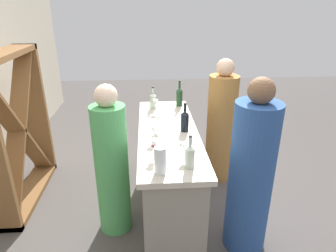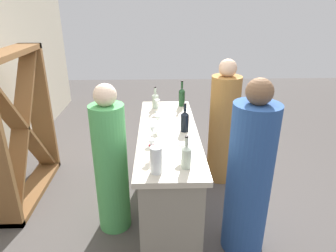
# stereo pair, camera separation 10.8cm
# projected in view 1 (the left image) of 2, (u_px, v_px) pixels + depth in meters

# --- Properties ---
(ground_plane) EXTENTS (12.00, 12.00, 0.00)m
(ground_plane) POSITION_uv_depth(u_px,v_px,m) (168.00, 206.00, 3.44)
(ground_plane) COLOR #4C4744
(bar_counter) EXTENTS (1.92, 0.60, 0.95)m
(bar_counter) POSITION_uv_depth(u_px,v_px,m) (168.00, 170.00, 3.25)
(bar_counter) COLOR gray
(bar_counter) RESTS_ON ground
(wine_rack) EXTENTS (1.30, 0.28, 1.71)m
(wine_rack) POSITION_uv_depth(u_px,v_px,m) (17.00, 131.00, 3.30)
(wine_rack) COLOR brown
(wine_rack) RESTS_ON ground
(wine_bottle_leftmost_clear_pale) EXTENTS (0.08, 0.08, 0.28)m
(wine_bottle_leftmost_clear_pale) POSITION_uv_depth(u_px,v_px,m) (190.00, 156.00, 2.35)
(wine_bottle_leftmost_clear_pale) COLOR #B7C6B2
(wine_bottle_leftmost_clear_pale) RESTS_ON bar_counter
(wine_bottle_second_left_near_black) EXTENTS (0.08, 0.08, 0.30)m
(wine_bottle_second_left_near_black) POSITION_uv_depth(u_px,v_px,m) (185.00, 120.00, 3.02)
(wine_bottle_second_left_near_black) COLOR black
(wine_bottle_second_left_near_black) RESTS_ON bar_counter
(wine_bottle_center_clear_pale) EXTENTS (0.08, 0.08, 0.27)m
(wine_bottle_center_clear_pale) POSITION_uv_depth(u_px,v_px,m) (153.00, 100.00, 3.67)
(wine_bottle_center_clear_pale) COLOR #B7C6B2
(wine_bottle_center_clear_pale) RESTS_ON bar_counter
(wine_bottle_second_right_olive_green) EXTENTS (0.08, 0.08, 0.33)m
(wine_bottle_second_right_olive_green) POSITION_uv_depth(u_px,v_px,m) (179.00, 96.00, 3.75)
(wine_bottle_second_right_olive_green) COLOR #193D1E
(wine_bottle_second_right_olive_green) RESTS_ON bar_counter
(wine_glass_near_left) EXTENTS (0.07, 0.07, 0.15)m
(wine_glass_near_left) POSITION_uv_depth(u_px,v_px,m) (185.00, 148.00, 2.49)
(wine_glass_near_left) COLOR white
(wine_glass_near_left) RESTS_ON bar_counter
(wine_glass_near_center) EXTENTS (0.08, 0.08, 0.15)m
(wine_glass_near_center) POSITION_uv_depth(u_px,v_px,m) (158.00, 119.00, 3.05)
(wine_glass_near_center) COLOR white
(wine_glass_near_center) RESTS_ON bar_counter
(wine_glass_near_right) EXTENTS (0.06, 0.06, 0.16)m
(wine_glass_near_right) POSITION_uv_depth(u_px,v_px,m) (156.00, 103.00, 3.53)
(wine_glass_near_right) COLOR white
(wine_glass_near_right) RESTS_ON bar_counter
(wine_glass_far_left) EXTENTS (0.07, 0.07, 0.16)m
(wine_glass_far_left) POSITION_uv_depth(u_px,v_px,m) (154.00, 130.00, 2.80)
(wine_glass_far_left) COLOR white
(wine_glass_far_left) RESTS_ON bar_counter
(wine_glass_far_center) EXTENTS (0.07, 0.07, 0.17)m
(wine_glass_far_center) POSITION_uv_depth(u_px,v_px,m) (154.00, 145.00, 2.50)
(wine_glass_far_center) COLOR white
(wine_glass_far_center) RESTS_ON bar_counter
(water_pitcher) EXTENTS (0.09, 0.09, 0.22)m
(water_pitcher) POSITION_uv_depth(u_px,v_px,m) (160.00, 160.00, 2.28)
(water_pitcher) COLOR silver
(water_pitcher) RESTS_ON bar_counter
(person_left_guest) EXTENTS (0.46, 0.46, 1.57)m
(person_left_guest) POSITION_uv_depth(u_px,v_px,m) (221.00, 126.00, 3.75)
(person_left_guest) COLOR #9E6B33
(person_left_guest) RESTS_ON ground
(person_center_guest) EXTENTS (0.49, 0.49, 1.64)m
(person_center_guest) POSITION_uv_depth(u_px,v_px,m) (251.00, 176.00, 2.63)
(person_center_guest) COLOR #284C8C
(person_center_guest) RESTS_ON ground
(person_right_guest) EXTENTS (0.35, 0.35, 1.52)m
(person_right_guest) POSITION_uv_depth(u_px,v_px,m) (112.00, 167.00, 2.87)
(person_right_guest) COLOR #4CA559
(person_right_guest) RESTS_ON ground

